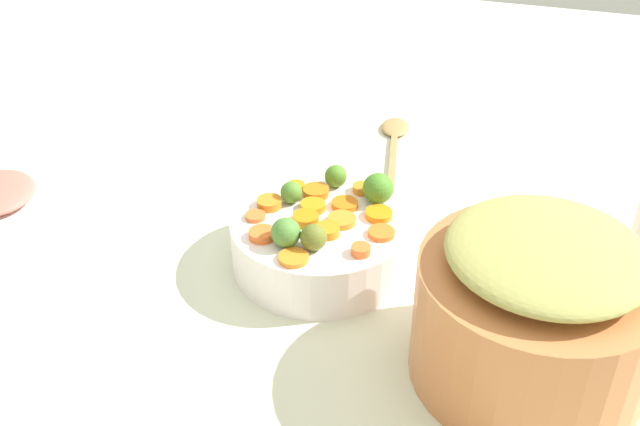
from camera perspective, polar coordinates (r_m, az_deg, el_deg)
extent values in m
cube|color=beige|center=(1.03, -1.04, -4.46)|extent=(2.40, 2.40, 0.02)
cylinder|color=white|center=(1.01, 0.00, -2.18)|extent=(0.24, 0.24, 0.07)
cylinder|color=#C77543|center=(0.86, 15.86, -7.96)|extent=(0.26, 0.26, 0.15)
ellipsoid|color=tan|center=(0.80, 16.89, -2.88)|extent=(0.21, 0.21, 0.04)
cylinder|color=orange|center=(0.99, 4.49, -0.08)|extent=(0.04, 0.04, 0.01)
cylinder|color=orange|center=(0.95, -4.43, -1.62)|extent=(0.03, 0.03, 0.01)
cylinder|color=orange|center=(0.96, 0.57, -1.34)|extent=(0.05, 0.05, 0.01)
cylinder|color=orange|center=(1.04, 3.19, 1.87)|extent=(0.04, 0.04, 0.01)
cylinder|color=orange|center=(0.98, 1.66, -0.54)|extent=(0.05, 0.05, 0.01)
cylinder|color=orange|center=(1.00, -0.58, 0.52)|extent=(0.04, 0.04, 0.01)
cylinder|color=orange|center=(0.99, -4.92, -0.23)|extent=(0.03, 0.03, 0.01)
cylinder|color=orange|center=(0.98, -0.88, -0.49)|extent=(0.05, 0.05, 0.01)
cylinder|color=orange|center=(0.96, 4.71, -1.44)|extent=(0.05, 0.05, 0.01)
cylinder|color=orange|center=(1.05, -1.86, 2.02)|extent=(0.03, 0.03, 0.01)
cylinder|color=orange|center=(0.91, -2.02, -3.42)|extent=(0.05, 0.05, 0.01)
cylinder|color=orange|center=(1.03, -0.32, 1.62)|extent=(0.04, 0.04, 0.01)
cylinder|color=orange|center=(1.01, -3.87, 0.77)|extent=(0.04, 0.04, 0.01)
cylinder|color=orange|center=(1.01, 1.90, 0.67)|extent=(0.05, 0.05, 0.01)
cylinder|color=orange|center=(0.92, 3.12, -2.83)|extent=(0.03, 0.03, 0.01)
sphere|color=#606C24|center=(0.93, -0.50, -1.85)|extent=(0.03, 0.03, 0.03)
sphere|color=#4C7D23|center=(1.05, 1.20, 2.82)|extent=(0.03, 0.03, 0.03)
sphere|color=#4F8636|center=(0.93, -2.61, -1.48)|extent=(0.04, 0.04, 0.04)
sphere|color=#478527|center=(1.01, 4.43, 1.88)|extent=(0.04, 0.04, 0.04)
sphere|color=#4E822B|center=(1.02, -2.19, 1.58)|extent=(0.03, 0.03, 0.03)
cube|color=#A8824E|center=(1.23, 5.49, 3.14)|extent=(0.26, 0.06, 0.01)
ellipsoid|color=#A8824E|center=(1.36, 5.74, 6.51)|extent=(0.08, 0.06, 0.01)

